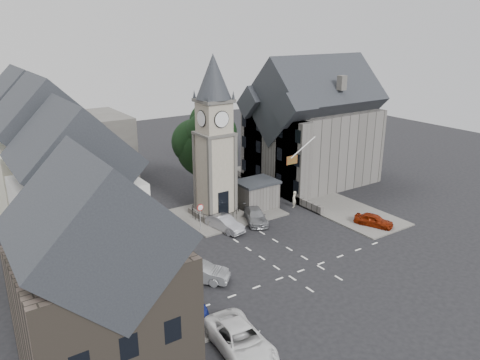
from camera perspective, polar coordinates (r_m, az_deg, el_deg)
ground at (r=42.33m, az=2.70°, el=-7.89°), size 120.00×120.00×0.00m
pavement_west at (r=42.12m, az=-16.39°, el=-8.72°), size 6.00×30.00×0.14m
pavement_east at (r=55.04m, az=7.78°, el=-1.59°), size 6.00×26.00×0.14m
central_island at (r=49.07m, az=-1.47°, el=-3.94°), size 10.00×8.00×0.16m
road_markings at (r=38.58m, az=7.66°, el=-10.83°), size 20.00×8.00×0.01m
clock_tower at (r=45.84m, az=-3.13°, el=4.99°), size 4.86×4.86×16.25m
stone_shelter at (r=49.89m, az=2.02°, el=-1.75°), size 4.30×3.30×3.08m
town_tree at (r=51.29m, az=-4.09°, el=5.11°), size 7.20×7.20×10.80m
warning_sign_post at (r=44.08m, az=-4.85°, el=-3.94°), size 0.70×0.19×2.85m
terrace_pink at (r=48.44m, az=-24.18°, el=2.23°), size 8.10×7.60×12.80m
terrace_cream at (r=40.86m, az=-22.07°, el=-0.30°), size 8.10×7.60×12.80m
terrace_tudor at (r=33.62m, az=-18.94°, el=-4.58°), size 8.10×7.60×12.00m
building_sw_stone at (r=25.84m, az=-16.39°, el=-13.67°), size 8.60×7.60×10.40m
backdrop_west at (r=61.11m, az=-22.78°, el=3.01°), size 20.00×10.00×8.00m
east_building at (r=57.78m, az=8.75°, el=5.74°), size 14.40×11.40×12.60m
east_boundary_wall at (r=54.64m, az=4.21°, el=-1.19°), size 0.40×16.00×0.90m
flagpole at (r=47.60m, az=7.71°, el=3.97°), size 3.68×0.10×2.74m
car_west_blue at (r=32.34m, az=-7.70°, el=-15.67°), size 4.53×3.25×1.43m
car_west_silver at (r=36.60m, az=-5.04°, el=-11.08°), size 4.46×4.44×1.54m
car_west_grey at (r=43.69m, az=-11.42°, el=-6.37°), size 5.45×3.45×1.40m
car_island_silver at (r=44.84m, az=-1.84°, el=-5.32°), size 2.23×4.46×1.40m
car_island_east at (r=46.70m, az=1.88°, el=-4.37°), size 3.47×4.92×1.32m
car_east_red at (r=47.52m, az=15.99°, el=-4.74°), size 2.83×4.01×1.27m
van_sw_white at (r=29.60m, az=0.06°, el=-18.90°), size 3.23×6.06×1.62m
pedestrian at (r=50.61m, az=6.60°, el=-2.34°), size 0.79×0.73×1.81m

